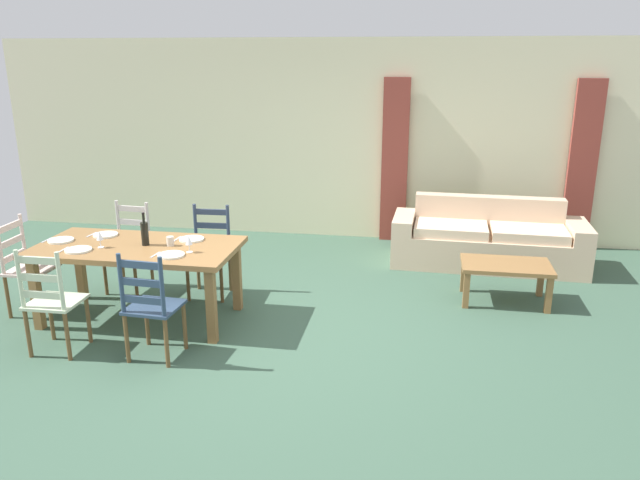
# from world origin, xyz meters

# --- Properties ---
(ground_plane) EXTENTS (9.60, 9.60, 0.02)m
(ground_plane) POSITION_xyz_m (0.00, 0.00, -0.01)
(ground_plane) COLOR #3B5A47
(wall_far) EXTENTS (9.60, 0.16, 2.70)m
(wall_far) POSITION_xyz_m (0.00, 3.30, 1.35)
(wall_far) COLOR beige
(wall_far) RESTS_ON ground_plane
(curtain_panel_left) EXTENTS (0.35, 0.08, 2.20)m
(curtain_panel_left) POSITION_xyz_m (0.86, 3.16, 1.10)
(curtain_panel_left) COLOR brown
(curtain_panel_left) RESTS_ON ground_plane
(curtain_panel_right) EXTENTS (0.35, 0.08, 2.20)m
(curtain_panel_right) POSITION_xyz_m (3.26, 3.16, 1.10)
(curtain_panel_right) COLOR brown
(curtain_panel_right) RESTS_ON ground_plane
(dining_table) EXTENTS (1.90, 0.96, 0.75)m
(dining_table) POSITION_xyz_m (-1.40, 0.06, 0.66)
(dining_table) COLOR olive
(dining_table) RESTS_ON ground_plane
(dining_chair_near_left) EXTENTS (0.42, 0.41, 0.96)m
(dining_chair_near_left) POSITION_xyz_m (-1.81, -0.73, 0.48)
(dining_chair_near_left) COLOR beige
(dining_chair_near_left) RESTS_ON ground_plane
(dining_chair_near_right) EXTENTS (0.44, 0.43, 0.96)m
(dining_chair_near_right) POSITION_xyz_m (-0.94, -0.69, 0.48)
(dining_chair_near_right) COLOR #2E425C
(dining_chair_near_right) RESTS_ON ground_plane
(dining_chair_far_left) EXTENTS (0.45, 0.43, 0.96)m
(dining_chair_far_left) POSITION_xyz_m (-1.86, 0.79, 0.48)
(dining_chair_far_left) COLOR beige
(dining_chair_far_left) RESTS_ON ground_plane
(dining_chair_far_right) EXTENTS (0.44, 0.42, 0.96)m
(dining_chair_far_right) POSITION_xyz_m (-0.95, 0.80, 0.48)
(dining_chair_far_right) COLOR #303D54
(dining_chair_far_right) RESTS_ON ground_plane
(dining_chair_head_west) EXTENTS (0.41, 0.43, 0.96)m
(dining_chair_head_west) POSITION_xyz_m (-2.57, 0.04, 0.48)
(dining_chair_head_west) COLOR beige
(dining_chair_head_west) RESTS_ON ground_plane
(dinner_plate_near_left) EXTENTS (0.24, 0.24, 0.02)m
(dinner_plate_near_left) POSITION_xyz_m (-1.85, -0.19, 0.76)
(dinner_plate_near_left) COLOR white
(dinner_plate_near_left) RESTS_ON dining_table
(fork_near_left) EXTENTS (0.02, 0.17, 0.01)m
(fork_near_left) POSITION_xyz_m (-2.00, -0.19, 0.75)
(fork_near_left) COLOR silver
(fork_near_left) RESTS_ON dining_table
(dinner_plate_near_right) EXTENTS (0.24, 0.24, 0.02)m
(dinner_plate_near_right) POSITION_xyz_m (-0.95, -0.19, 0.76)
(dinner_plate_near_right) COLOR white
(dinner_plate_near_right) RESTS_ON dining_table
(fork_near_right) EXTENTS (0.03, 0.17, 0.01)m
(fork_near_right) POSITION_xyz_m (-1.10, -0.19, 0.75)
(fork_near_right) COLOR silver
(fork_near_right) RESTS_ON dining_table
(dinner_plate_far_left) EXTENTS (0.24, 0.24, 0.02)m
(dinner_plate_far_left) POSITION_xyz_m (-1.85, 0.31, 0.76)
(dinner_plate_far_left) COLOR white
(dinner_plate_far_left) RESTS_ON dining_table
(fork_far_left) EXTENTS (0.03, 0.17, 0.01)m
(fork_far_left) POSITION_xyz_m (-2.00, 0.31, 0.75)
(fork_far_left) COLOR silver
(fork_far_left) RESTS_ON dining_table
(dinner_plate_far_right) EXTENTS (0.24, 0.24, 0.02)m
(dinner_plate_far_right) POSITION_xyz_m (-0.95, 0.31, 0.76)
(dinner_plate_far_right) COLOR white
(dinner_plate_far_right) RESTS_ON dining_table
(fork_far_right) EXTENTS (0.02, 0.17, 0.01)m
(fork_far_right) POSITION_xyz_m (-1.10, 0.31, 0.75)
(fork_far_right) COLOR silver
(fork_far_right) RESTS_ON dining_table
(dinner_plate_head_west) EXTENTS (0.24, 0.24, 0.02)m
(dinner_plate_head_west) POSITION_xyz_m (-2.18, 0.06, 0.76)
(dinner_plate_head_west) COLOR white
(dinner_plate_head_west) RESTS_ON dining_table
(fork_head_west) EXTENTS (0.02, 0.17, 0.01)m
(fork_head_west) POSITION_xyz_m (-2.33, 0.06, 0.75)
(fork_head_west) COLOR silver
(fork_head_west) RESTS_ON dining_table
(wine_bottle) EXTENTS (0.07, 0.07, 0.32)m
(wine_bottle) POSITION_xyz_m (-1.32, 0.09, 0.87)
(wine_bottle) COLOR black
(wine_bottle) RESTS_ON dining_table
(wine_glass_near_left) EXTENTS (0.06, 0.06, 0.16)m
(wine_glass_near_left) POSITION_xyz_m (-1.69, -0.06, 0.86)
(wine_glass_near_left) COLOR white
(wine_glass_near_left) RESTS_ON dining_table
(wine_glass_near_right) EXTENTS (0.06, 0.06, 0.16)m
(wine_glass_near_right) POSITION_xyz_m (-0.82, -0.06, 0.86)
(wine_glass_near_right) COLOR white
(wine_glass_near_right) RESTS_ON dining_table
(coffee_cup_primary) EXTENTS (0.07, 0.07, 0.09)m
(coffee_cup_primary) POSITION_xyz_m (-1.08, 0.10, 0.80)
(coffee_cup_primary) COLOR beige
(coffee_cup_primary) RESTS_ON dining_table
(couch) EXTENTS (2.31, 0.88, 0.80)m
(couch) POSITION_xyz_m (2.06, 2.31, 0.29)
(couch) COLOR beige
(couch) RESTS_ON ground_plane
(coffee_table) EXTENTS (0.90, 0.56, 0.42)m
(coffee_table) POSITION_xyz_m (2.13, 1.10, 0.36)
(coffee_table) COLOR olive
(coffee_table) RESTS_ON ground_plane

